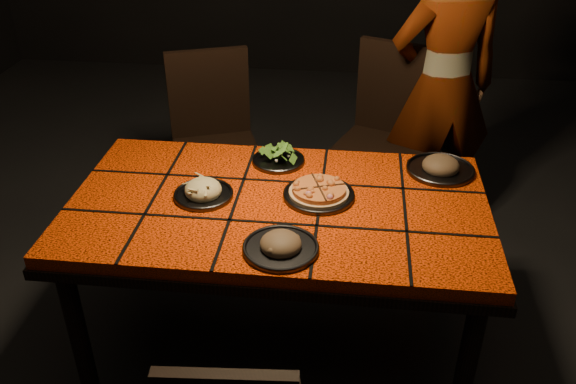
# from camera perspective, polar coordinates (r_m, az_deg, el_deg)

# --- Properties ---
(room_shell) EXTENTS (6.04, 7.04, 3.08)m
(room_shell) POSITION_cam_1_polar(r_m,az_deg,el_deg) (2.04, -1.12, 17.30)
(room_shell) COLOR black
(room_shell) RESTS_ON ground
(dining_table) EXTENTS (1.62, 0.92, 0.75)m
(dining_table) POSITION_cam_1_polar(r_m,az_deg,el_deg) (2.38, -0.91, -2.47)
(dining_table) COLOR #F83D07
(dining_table) RESTS_ON ground
(chair_far_left) EXTENTS (0.57, 0.57, 0.98)m
(chair_far_left) POSITION_cam_1_polar(r_m,az_deg,el_deg) (3.35, -6.98, 5.73)
(chair_far_left) COLOR black
(chair_far_left) RESTS_ON ground
(chair_far_right) EXTENTS (0.60, 0.60, 1.02)m
(chair_far_right) POSITION_cam_1_polar(r_m,az_deg,el_deg) (3.34, 9.38, 5.94)
(chair_far_right) COLOR black
(chair_far_right) RESTS_ON ground
(diner) EXTENTS (0.67, 0.52, 1.62)m
(diner) POSITION_cam_1_polar(r_m,az_deg,el_deg) (3.32, 14.31, 9.42)
(diner) COLOR brown
(diner) RESTS_ON ground
(plate_pizza) EXTENTS (0.30, 0.30, 0.04)m
(plate_pizza) POSITION_cam_1_polar(r_m,az_deg,el_deg) (2.36, 2.90, -0.08)
(plate_pizza) COLOR #39393E
(plate_pizza) RESTS_ON dining_table
(plate_pasta) EXTENTS (0.23, 0.23, 0.08)m
(plate_pasta) POSITION_cam_1_polar(r_m,az_deg,el_deg) (2.38, -7.93, 0.01)
(plate_pasta) COLOR #39393E
(plate_pasta) RESTS_ON dining_table
(plate_salad) EXTENTS (0.22, 0.22, 0.07)m
(plate_salad) POSITION_cam_1_polar(r_m,az_deg,el_deg) (2.59, -0.91, 3.29)
(plate_salad) COLOR #39393E
(plate_salad) RESTS_ON dining_table
(plate_mushroom_a) EXTENTS (0.26, 0.26, 0.09)m
(plate_mushroom_a) POSITION_cam_1_polar(r_m,az_deg,el_deg) (2.06, -0.68, -4.96)
(plate_mushroom_a) COLOR #39393E
(plate_mushroom_a) RESTS_ON dining_table
(plate_mushroom_b) EXTENTS (0.28, 0.28, 0.09)m
(plate_mushroom_b) POSITION_cam_1_polar(r_m,az_deg,el_deg) (2.60, 14.10, 2.36)
(plate_mushroom_b) COLOR #39393E
(plate_mushroom_b) RESTS_ON dining_table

